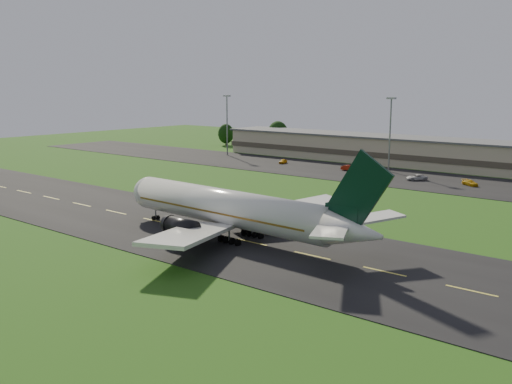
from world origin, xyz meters
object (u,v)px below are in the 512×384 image
Objects in this scene: service_vehicle_b at (349,168)px; service_vehicle_d at (470,183)px; airliner at (231,209)px; light_mast_west at (227,118)px; light_mast_centre at (390,126)px; service_vehicle_c at (417,177)px; service_vehicle_a at (283,161)px; terminal at (418,153)px.

service_vehicle_b is 34.72m from service_vehicle_d.
airliner is at bearing -157.34° from service_vehicle_b.
airliner is at bearing -47.68° from light_mast_west.
light_mast_centre is 4.44× the size of service_vehicle_b.
service_vehicle_b is at bearing 108.55° from airliner.
light_mast_centre reaches higher than service_vehicle_c.
service_vehicle_a is 23.29m from service_vehicle_b.
service_vehicle_d is (13.08, 0.59, -0.07)m from service_vehicle_c.
service_vehicle_b is 0.88× the size of service_vehicle_c.
service_vehicle_c is (-0.49, 70.53, -3.83)m from airliner.
airliner reaches higher than service_vehicle_b.
airliner is 0.35× the size of terminal.
light_mast_centre reaches higher than airliner.
service_vehicle_c is (12.39, -9.50, -11.91)m from light_mast_centre.
service_vehicle_c is at bearing -7.48° from light_mast_west.
service_vehicle_b reaches higher than service_vehicle_c.
service_vehicle_d is at bearing -19.29° from light_mast_centre.
airliner is 87.54m from service_vehicle_a.
service_vehicle_b is at bearing 118.21° from service_vehicle_d.
service_vehicle_b is (-22.00, 74.14, -3.81)m from airliner.
light_mast_west is at bearing 134.34° from airliner.
terminal is 31.62× the size of service_vehicle_b.
service_vehicle_a is 0.84× the size of service_vehicle_b.
light_mast_west is at bearing 117.24° from service_vehicle_d.
light_mast_west reaches higher than service_vehicle_b.
light_mast_centre is at bearing -94.95° from terminal.
service_vehicle_c is 13.10m from service_vehicle_d.
service_vehicle_c is (10.99, -25.69, -3.16)m from terminal.
service_vehicle_b is (50.88, -5.89, -11.88)m from light_mast_west.
light_mast_centre is at bearing -50.99° from service_vehicle_b.
light_mast_west is 3.89× the size of service_vehicle_c.
service_vehicle_d is at bearing -46.20° from terminal.
terminal reaches higher than service_vehicle_a.
airliner is 13.26× the size of service_vehicle_a.
light_mast_west is 60.00m from light_mast_centre.
airliner is 11.18× the size of service_vehicle_b.
light_mast_centre is at bearing 103.91° from service_vehicle_d.
light_mast_centre is 4.49× the size of service_vehicle_d.
light_mast_centre is 16.10m from service_vehicle_b.
terminal is at bearing 85.05° from light_mast_centre.
light_mast_west is 73.98m from service_vehicle_c.
airliner reaches higher than service_vehicle_c.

